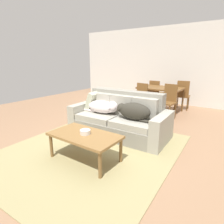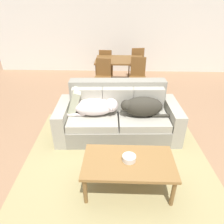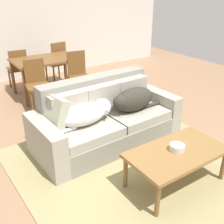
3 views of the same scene
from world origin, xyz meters
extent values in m
plane|color=#956F51|center=(0.00, 0.00, 0.00)|extent=(10.00, 10.00, 0.00)
cube|color=silver|center=(0.00, 4.00, 1.35)|extent=(8.00, 0.12, 2.70)
cube|color=#998E5F|center=(-0.01, -0.61, 0.01)|extent=(2.90, 3.33, 0.01)
cube|color=gray|center=(-0.01, 0.28, 0.15)|extent=(1.73, 0.98, 0.31)
cube|color=#9F9C8E|center=(-0.44, 0.26, 0.37)|extent=(0.86, 0.90, 0.13)
cube|color=#9F9C8E|center=(0.41, 0.30, 0.37)|extent=(0.86, 0.90, 0.13)
cube|color=gray|center=(-0.03, 0.61, 0.67)|extent=(1.70, 0.31, 0.48)
cube|color=#9F9C8E|center=(-0.54, 0.40, 0.64)|extent=(0.53, 0.18, 0.40)
cube|color=#9F9C8E|center=(-0.02, 0.42, 0.64)|extent=(0.53, 0.18, 0.40)
cube|color=#9F9C8E|center=(0.51, 0.45, 0.64)|extent=(0.53, 0.18, 0.40)
cube|color=#9F9C8E|center=(-0.96, 0.24, 0.30)|extent=(0.23, 0.91, 0.59)
cube|color=#9F9C8E|center=(0.93, 0.32, 0.30)|extent=(0.23, 0.91, 0.59)
ellipsoid|color=silver|center=(-0.42, 0.24, 0.57)|extent=(0.69, 0.38, 0.27)
sphere|color=silver|center=(-0.13, 0.23, 0.61)|extent=(0.23, 0.23, 0.23)
cone|color=#A89D9E|center=(-0.12, 0.13, 0.60)|extent=(0.11, 0.13, 0.10)
cylinder|color=silver|center=(-0.72, 0.16, 0.47)|extent=(0.31, 0.06, 0.05)
ellipsoid|color=#322F27|center=(0.40, 0.22, 0.60)|extent=(0.66, 0.34, 0.34)
sphere|color=#322F27|center=(0.12, 0.19, 0.64)|extent=(0.19, 0.19, 0.19)
cone|color=black|center=(0.13, 0.10, 0.63)|extent=(0.09, 0.11, 0.09)
cylinder|color=#322F27|center=(0.69, 0.17, 0.47)|extent=(0.29, 0.06, 0.05)
cube|color=#ADB195|center=(-0.76, 0.36, 0.63)|extent=(0.31, 0.46, 0.45)
cube|color=olive|center=(0.13, -0.90, 0.42)|extent=(1.12, 0.62, 0.04)
cylinder|color=brown|center=(-0.38, -1.16, 0.20)|extent=(0.05, 0.05, 0.40)
cylinder|color=brown|center=(0.64, -1.16, 0.20)|extent=(0.05, 0.05, 0.40)
cylinder|color=brown|center=(-0.38, -0.64, 0.20)|extent=(0.05, 0.05, 0.40)
cylinder|color=brown|center=(0.64, -0.64, 0.20)|extent=(0.05, 0.05, 0.40)
cylinder|color=silver|center=(0.13, -0.89, 0.48)|extent=(0.17, 0.17, 0.07)
cube|color=brown|center=(0.00, 2.60, 0.73)|extent=(1.26, 0.88, 0.04)
cylinder|color=brown|center=(-0.58, 2.21, 0.36)|extent=(0.05, 0.05, 0.71)
cylinder|color=brown|center=(0.58, 2.21, 0.36)|extent=(0.05, 0.05, 0.71)
cylinder|color=brown|center=(-0.58, 2.99, 0.36)|extent=(0.05, 0.05, 0.71)
cylinder|color=brown|center=(0.58, 2.99, 0.36)|extent=(0.05, 0.05, 0.71)
cube|color=brown|center=(-0.41, 1.95, 0.44)|extent=(0.45, 0.45, 0.04)
cube|color=brown|center=(-0.39, 2.13, 0.68)|extent=(0.36, 0.08, 0.43)
cylinder|color=brown|center=(-0.60, 1.81, 0.21)|extent=(0.04, 0.04, 0.42)
cylinder|color=brown|center=(-0.27, 1.76, 0.21)|extent=(0.04, 0.04, 0.42)
cylinder|color=brown|center=(-0.56, 2.14, 0.21)|extent=(0.04, 0.04, 0.42)
cylinder|color=brown|center=(-0.22, 2.10, 0.21)|extent=(0.04, 0.04, 0.42)
cube|color=brown|center=(0.44, 1.96, 0.45)|extent=(0.44, 0.44, 0.04)
cube|color=brown|center=(0.46, 2.14, 0.70)|extent=(0.36, 0.08, 0.47)
cylinder|color=brown|center=(0.25, 1.81, 0.21)|extent=(0.04, 0.04, 0.43)
cylinder|color=brown|center=(0.59, 1.77, 0.21)|extent=(0.04, 0.04, 0.43)
cylinder|color=brown|center=(0.29, 2.15, 0.21)|extent=(0.04, 0.04, 0.43)
cylinder|color=brown|center=(0.63, 2.11, 0.21)|extent=(0.04, 0.04, 0.43)
cube|color=brown|center=(-0.39, 3.26, 0.45)|extent=(0.42, 0.42, 0.04)
cube|color=brown|center=(-0.40, 3.08, 0.68)|extent=(0.36, 0.06, 0.41)
cylinder|color=brown|center=(-0.21, 3.42, 0.22)|extent=(0.04, 0.04, 0.43)
cylinder|color=brown|center=(-0.55, 3.44, 0.22)|extent=(0.04, 0.04, 0.43)
cylinder|color=brown|center=(-0.23, 3.08, 0.22)|extent=(0.04, 0.04, 0.43)
cylinder|color=brown|center=(-0.57, 3.10, 0.22)|extent=(0.04, 0.04, 0.43)
cube|color=brown|center=(0.49, 3.30, 0.43)|extent=(0.45, 0.45, 0.04)
cube|color=brown|center=(0.52, 3.12, 0.69)|extent=(0.36, 0.09, 0.48)
cylinder|color=brown|center=(0.64, 3.49, 0.20)|extent=(0.04, 0.04, 0.41)
cylinder|color=brown|center=(0.30, 3.44, 0.20)|extent=(0.04, 0.04, 0.41)
cylinder|color=brown|center=(0.69, 3.15, 0.20)|extent=(0.04, 0.04, 0.41)
cylinder|color=brown|center=(0.35, 3.10, 0.20)|extent=(0.04, 0.04, 0.41)
camera|label=1|loc=(2.05, -2.90, 1.57)|focal=30.26mm
camera|label=2|loc=(-0.01, -2.78, 2.18)|focal=32.87mm
camera|label=3|loc=(-1.85, -2.56, 2.08)|focal=43.32mm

